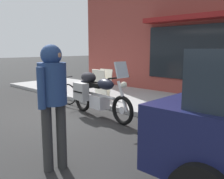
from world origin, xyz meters
name	(u,v)px	position (x,y,z in m)	size (l,w,h in m)	color
ground_plane	(67,116)	(0.00, 0.00, 0.00)	(80.00, 80.00, 0.00)	#292929
touring_motorcycle	(96,93)	(0.59, 0.48, 0.61)	(2.26, 0.62, 1.41)	black
parked_bicycle	(56,91)	(-1.54, 0.69, 0.36)	(1.72, 0.48, 0.91)	black
pedestrian_walking	(53,92)	(2.19, -1.76, 1.11)	(0.49, 0.53, 1.75)	#303030
sandwich_board_sign	(102,83)	(-0.64, 1.87, 0.58)	(0.55, 0.41, 0.91)	silver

